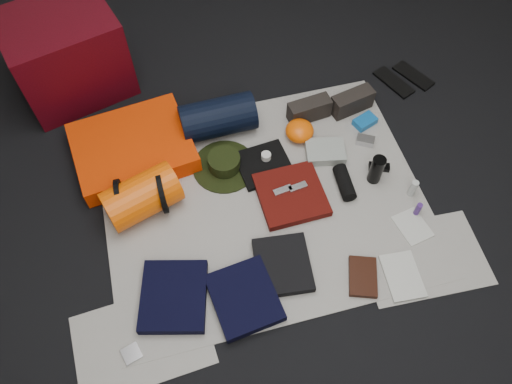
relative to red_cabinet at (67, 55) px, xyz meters
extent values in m
cube|color=black|center=(0.85, -1.05, -0.25)|extent=(4.50, 4.50, 0.02)
cube|color=#B9B5AB|center=(0.85, -1.05, -0.24)|extent=(1.60, 1.30, 0.01)
cube|color=#B9B5AB|center=(0.15, -1.60, -0.24)|extent=(0.61, 0.44, 0.00)
cube|color=#B9B5AB|center=(1.50, -1.55, -0.24)|extent=(0.60, 0.43, 0.00)
cube|color=#46050D|center=(0.00, 0.00, 0.00)|extent=(0.69, 0.62, 0.48)
cube|color=#E53502|center=(0.25, -0.59, -0.18)|extent=(0.66, 0.57, 0.11)
cylinder|color=#ED5303|center=(0.26, -0.94, -0.13)|extent=(0.41, 0.31, 0.21)
cylinder|color=black|center=(0.16, -0.94, -0.13)|extent=(0.02, 0.22, 0.22)
cylinder|color=black|center=(0.36, -0.94, -0.13)|extent=(0.02, 0.22, 0.22)
cylinder|color=black|center=(0.73, -0.54, -0.13)|extent=(0.41, 0.22, 0.21)
cylinder|color=black|center=(0.70, -0.80, -0.23)|extent=(0.45, 0.45, 0.01)
cylinder|color=black|center=(0.70, -0.80, -0.19)|extent=(0.17, 0.17, 0.07)
cube|color=black|center=(1.24, -0.58, -0.18)|extent=(0.25, 0.12, 0.12)
cube|color=black|center=(1.49, -0.59, -0.18)|extent=(0.26, 0.14, 0.12)
cube|color=black|center=(1.81, -0.46, -0.23)|extent=(0.19, 0.28, 0.01)
cube|color=black|center=(1.95, -0.44, -0.23)|extent=(0.20, 0.27, 0.01)
cube|color=black|center=(0.32, -1.45, -0.21)|extent=(0.36, 0.39, 0.05)
cube|color=black|center=(0.63, -1.54, -0.21)|extent=(0.32, 0.35, 0.05)
cube|color=black|center=(0.84, -1.43, -0.21)|extent=(0.28, 0.32, 0.05)
cube|color=black|center=(0.91, -0.85, -0.22)|extent=(0.29, 0.28, 0.03)
cube|color=#4B0C08|center=(0.99, -1.07, -0.21)|extent=(0.33, 0.33, 0.04)
ellipsoid|color=#ED5303|center=(1.15, -0.70, -0.19)|extent=(0.16, 0.16, 0.10)
cube|color=gray|center=(1.24, -0.86, -0.21)|extent=(0.23, 0.19, 0.05)
cylinder|color=black|center=(1.44, -1.07, -0.15)|extent=(0.09, 0.09, 0.17)
cylinder|color=black|center=(1.27, -1.08, -0.20)|extent=(0.08, 0.19, 0.07)
cube|color=silver|center=(1.48, -0.84, -0.22)|extent=(0.11, 0.10, 0.04)
cube|color=#10599F|center=(1.53, -0.71, -0.22)|extent=(0.14, 0.12, 0.04)
cylinder|color=#42226E|center=(1.57, -1.32, -0.19)|extent=(0.03, 0.03, 0.09)
cylinder|color=#B0B5B1|center=(1.59, -1.20, -0.18)|extent=(0.04, 0.04, 0.10)
cube|color=black|center=(1.18, -1.57, -0.22)|extent=(0.19, 0.23, 0.03)
cube|color=#B7B8AF|center=(1.36, -1.61, -0.23)|extent=(0.18, 0.25, 0.01)
cube|color=#B7B8AF|center=(1.52, -1.38, -0.23)|extent=(0.17, 0.20, 0.01)
cube|color=black|center=(1.49, -1.02, -0.22)|extent=(0.12, 0.08, 0.03)
cube|color=silver|center=(0.10, -1.65, -0.23)|extent=(0.09, 0.09, 0.01)
cylinder|color=beige|center=(0.93, -0.82, -0.19)|extent=(0.05, 0.05, 0.04)
cube|color=silver|center=(0.95, -1.05, -0.19)|extent=(0.10, 0.05, 0.01)
cube|color=silver|center=(1.03, -1.05, -0.19)|extent=(0.10, 0.05, 0.01)
camera|label=1|loc=(0.48, -2.30, 1.94)|focal=35.00mm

